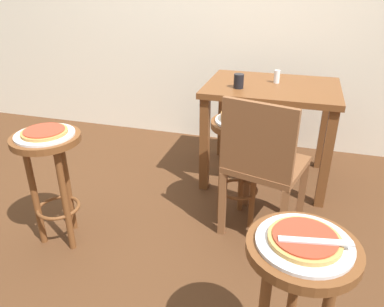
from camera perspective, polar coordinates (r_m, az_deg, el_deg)
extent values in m
plane|color=#4C2D19|center=(2.27, -7.79, -12.90)|extent=(6.00, 6.00, 0.00)
cylinder|color=brown|center=(1.24, 16.65, -13.85)|extent=(0.36, 0.36, 0.03)
cylinder|color=brown|center=(1.54, 15.12, -20.78)|extent=(0.04, 0.04, 0.63)
cylinder|color=silver|center=(1.23, 16.79, -13.00)|extent=(0.30, 0.30, 0.01)
cylinder|color=tan|center=(1.22, 16.87, -12.50)|extent=(0.22, 0.22, 0.01)
cylinder|color=#B23823|center=(1.21, 16.94, -12.11)|extent=(0.20, 0.20, 0.01)
cylinder|color=brown|center=(2.07, -21.50, 2.11)|extent=(0.36, 0.36, 0.03)
cylinder|color=brown|center=(2.29, -18.56, -4.38)|extent=(0.04, 0.04, 0.63)
cylinder|color=brown|center=(2.23, -22.94, -5.97)|extent=(0.04, 0.04, 0.63)
cylinder|color=brown|center=(2.12, -18.86, -6.93)|extent=(0.04, 0.04, 0.63)
torus|color=brown|center=(2.26, -19.76, -7.77)|extent=(0.24, 0.24, 0.02)
cylinder|color=silver|center=(2.06, -21.61, 2.71)|extent=(0.30, 0.30, 0.01)
cylinder|color=#B78442|center=(2.05, -21.67, 3.06)|extent=(0.23, 0.23, 0.01)
cylinder|color=#B23823|center=(2.05, -21.72, 3.33)|extent=(0.20, 0.20, 0.01)
cylinder|color=brown|center=(2.13, 7.70, 4.40)|extent=(0.36, 0.36, 0.03)
cylinder|color=brown|center=(2.36, 7.68, -2.13)|extent=(0.04, 0.04, 0.63)
cylinder|color=brown|center=(2.23, 4.55, -3.73)|extent=(0.04, 0.04, 0.63)
cylinder|color=brown|center=(2.21, 9.41, -4.39)|extent=(0.04, 0.04, 0.63)
torus|color=brown|center=(2.31, 7.08, -5.42)|extent=(0.24, 0.24, 0.02)
cylinder|color=silver|center=(2.12, 7.74, 4.99)|extent=(0.31, 0.31, 0.01)
cylinder|color=#B78442|center=(2.11, 7.78, 5.65)|extent=(0.25, 0.25, 0.04)
cylinder|color=#B23823|center=(2.10, 7.82, 6.24)|extent=(0.22, 0.22, 0.01)
cube|color=brown|center=(2.67, 12.18, 9.81)|extent=(0.90, 0.68, 0.04)
cube|color=brown|center=(2.58, 1.94, 1.29)|extent=(0.06, 0.06, 0.68)
cube|color=brown|center=(2.52, 19.85, -0.95)|extent=(0.06, 0.06, 0.68)
cube|color=brown|center=(3.10, 4.68, 5.57)|extent=(0.06, 0.06, 0.68)
cube|color=brown|center=(3.06, 19.58, 3.78)|extent=(0.06, 0.06, 0.68)
cylinder|color=black|center=(2.53, 7.17, 10.94)|extent=(0.07, 0.07, 0.09)
cylinder|color=white|center=(2.71, 12.87, 11.40)|extent=(0.04, 0.04, 0.09)
cube|color=brown|center=(2.16, 11.33, -1.65)|extent=(0.49, 0.49, 0.04)
cube|color=brown|center=(1.92, 9.95, 1.97)|extent=(0.39, 0.13, 0.40)
cube|color=brown|center=(2.38, 16.48, -5.75)|extent=(0.04, 0.04, 0.42)
cube|color=brown|center=(2.47, 8.50, -3.63)|extent=(0.04, 0.04, 0.42)
cube|color=brown|center=(2.09, 13.65, -10.29)|extent=(0.04, 0.04, 0.42)
cube|color=brown|center=(2.19, 4.68, -7.64)|extent=(0.04, 0.04, 0.42)
cube|color=silver|center=(1.19, 18.42, -12.62)|extent=(0.22, 0.06, 0.01)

